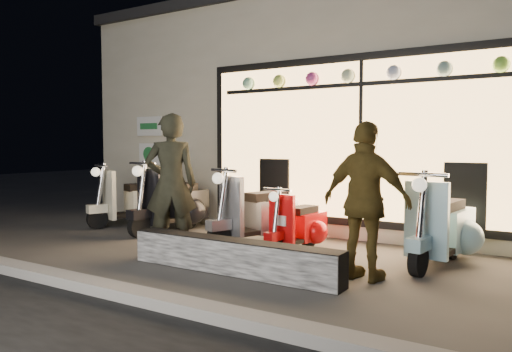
{
  "coord_description": "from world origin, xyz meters",
  "views": [
    {
      "loc": [
        3.48,
        -5.34,
        1.51
      ],
      "look_at": [
        -0.25,
        0.6,
        1.05
      ],
      "focal_mm": 35.0,
      "sensor_mm": 36.0,
      "label": 1
    }
  ],
  "objects_px": {
    "woman": "(366,201)",
    "scooter_silver": "(262,214)",
    "scooter_red": "(301,225)",
    "man": "(171,184)",
    "graffiti_barrier": "(233,256)"
  },
  "relations": [
    {
      "from": "woman",
      "to": "scooter_silver",
      "type": "bearing_deg",
      "value": -21.52
    },
    {
      "from": "graffiti_barrier",
      "to": "man",
      "type": "height_order",
      "value": "man"
    },
    {
      "from": "graffiti_barrier",
      "to": "man",
      "type": "relative_size",
      "value": 1.43
    },
    {
      "from": "scooter_red",
      "to": "man",
      "type": "relative_size",
      "value": 0.64
    },
    {
      "from": "scooter_silver",
      "to": "man",
      "type": "xyz_separation_m",
      "value": [
        -0.74,
        -1.21,
        0.52
      ]
    },
    {
      "from": "scooter_red",
      "to": "woman",
      "type": "relative_size",
      "value": 0.7
    },
    {
      "from": "woman",
      "to": "scooter_red",
      "type": "bearing_deg",
      "value": -30.17
    },
    {
      "from": "scooter_silver",
      "to": "man",
      "type": "height_order",
      "value": "man"
    },
    {
      "from": "man",
      "to": "woman",
      "type": "xyz_separation_m",
      "value": [
        2.76,
        0.08,
        -0.08
      ]
    },
    {
      "from": "scooter_silver",
      "to": "scooter_red",
      "type": "height_order",
      "value": "scooter_silver"
    },
    {
      "from": "scooter_silver",
      "to": "man",
      "type": "distance_m",
      "value": 1.51
    },
    {
      "from": "man",
      "to": "graffiti_barrier",
      "type": "bearing_deg",
      "value": 120.33
    },
    {
      "from": "graffiti_barrier",
      "to": "scooter_red",
      "type": "xyz_separation_m",
      "value": [
        0.08,
        1.57,
        0.15
      ]
    },
    {
      "from": "scooter_red",
      "to": "woman",
      "type": "height_order",
      "value": "woman"
    },
    {
      "from": "scooter_red",
      "to": "scooter_silver",
      "type": "bearing_deg",
      "value": 178.09
    }
  ]
}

